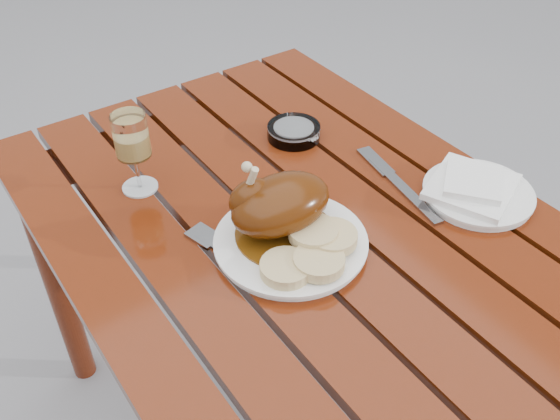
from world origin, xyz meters
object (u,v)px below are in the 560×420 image
object	(u,v)px
wine_glass	(134,153)
ashtray	(294,132)
table	(305,362)
dinner_plate	(291,243)
side_plate	(478,194)

from	to	relation	value
wine_glass	ashtray	distance (m)	0.35
table	wine_glass	world-z (taller)	wine_glass
dinner_plate	ashtray	bearing A→B (deg)	53.25
table	side_plate	xyz separation A→B (m)	(0.31, -0.10, 0.38)
table	dinner_plate	distance (m)	0.39
dinner_plate	side_plate	bearing A→B (deg)	-13.90
dinner_plate	ashtray	distance (m)	0.34
side_plate	ashtray	size ratio (longest dim) A/B	1.83
table	wine_glass	size ratio (longest dim) A/B	7.61
side_plate	wine_glass	bearing A→B (deg)	142.45
dinner_plate	side_plate	world-z (taller)	same
dinner_plate	wine_glass	distance (m)	0.33
dinner_plate	ashtray	world-z (taller)	ashtray
ashtray	side_plate	bearing A→B (deg)	-65.93
side_plate	table	bearing A→B (deg)	161.41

